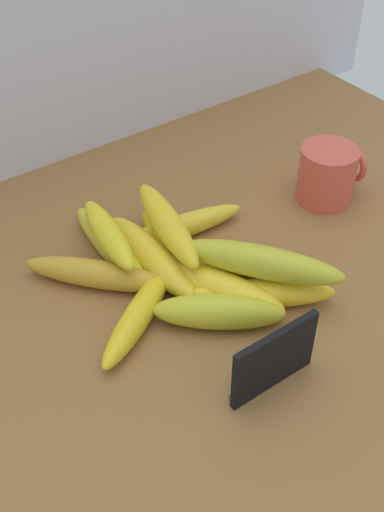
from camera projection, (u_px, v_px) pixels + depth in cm
name	position (u px, v px, depth cm)	size (l,w,h in cm)	color
counter_top	(218.00, 292.00, 83.71)	(110.00, 76.00, 3.00)	olive
chalkboard_sign	(273.00, 361.00, 68.31)	(11.00, 1.80, 8.40)	black
coffee_mug	(328.00, 174.00, 93.89)	(9.89, 8.39, 8.54)	#D55441
banana_0	(225.00, 262.00, 83.41)	(17.88, 3.25, 3.25)	yellow
banana_1	(176.00, 228.00, 88.60)	(20.57, 3.34, 3.34)	yellow
banana_2	(141.00, 317.00, 76.14)	(17.80, 3.27, 3.27)	yellow
banana_3	(151.00, 256.00, 83.51)	(19.10, 4.26, 4.26)	yellow
banana_4	(97.00, 274.00, 81.44)	(19.45, 3.65, 3.65)	gold
banana_5	(171.00, 246.00, 85.47)	(17.17, 3.79, 3.79)	yellow
banana_6	(219.00, 312.00, 76.07)	(15.87, 4.32, 4.32)	gold
banana_7	(261.00, 294.00, 78.89)	(18.38, 3.57, 3.57)	yellow
banana_8	(110.00, 246.00, 85.65)	(19.05, 3.57, 3.57)	gold
banana_9	(224.00, 289.00, 79.04)	(16.46, 4.25, 4.25)	yellow
banana_10	(168.00, 224.00, 83.05)	(18.45, 3.62, 3.62)	yellow
banana_11	(262.00, 262.00, 77.51)	(20.23, 4.11, 4.11)	gold
banana_12	(108.00, 234.00, 82.10)	(15.05, 3.30, 3.30)	yellow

